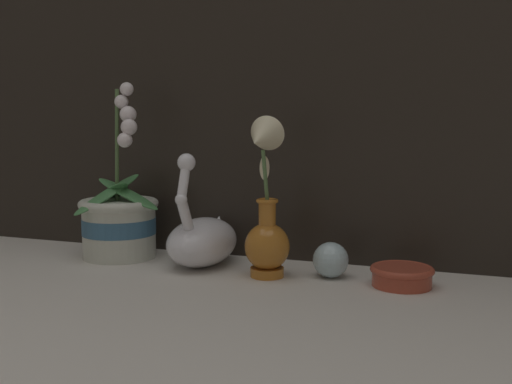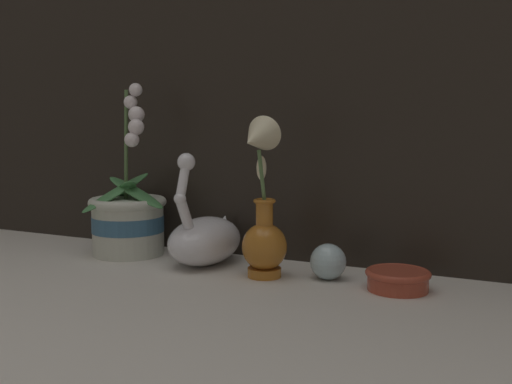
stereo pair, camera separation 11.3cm
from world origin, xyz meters
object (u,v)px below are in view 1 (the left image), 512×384
Objects in this scene: swan_figurine at (203,239)px; blue_vase at (265,215)px; glass_sphere at (331,260)px; amber_dish at (402,275)px; orchid_potted_plant at (119,219)px.

blue_vase reaches higher than swan_figurine.
glass_sphere is (0.11, 0.04, -0.08)m from blue_vase.
glass_sphere is 0.13m from amber_dish.
blue_vase is 2.68× the size of amber_dish.
swan_figurine is 0.26m from glass_sphere.
orchid_potted_plant is 0.46m from glass_sphere.
glass_sphere is at bearing -1.80° from swan_figurine.
orchid_potted_plant reaches higher than blue_vase.
swan_figurine is 0.77× the size of blue_vase.
orchid_potted_plant is 0.59m from amber_dish.
blue_vase reaches higher than glass_sphere.
glass_sphere is at bearing 21.04° from blue_vase.
orchid_potted_plant is at bearing 178.51° from swan_figurine.
swan_figurine is (0.19, -0.01, -0.03)m from orchid_potted_plant.
swan_figurine is at bearing 161.04° from blue_vase.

